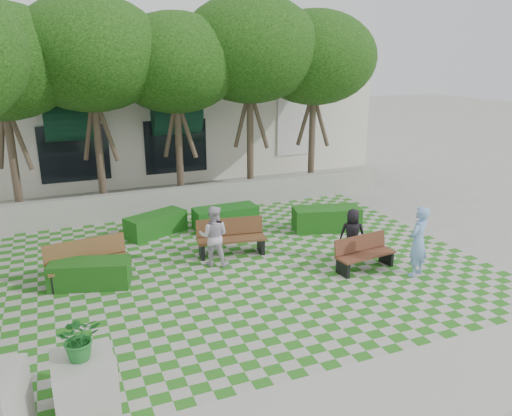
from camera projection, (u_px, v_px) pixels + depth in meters
name	position (u px, v px, depth m)	size (l,w,h in m)	color
ground	(261.00, 282.00, 12.08)	(90.00, 90.00, 0.00)	gray
lawn	(246.00, 267.00, 12.96)	(12.00, 12.00, 0.00)	#2B721E
sidewalk_south	(377.00, 402.00, 7.94)	(16.00, 2.00, 0.01)	#9E9B93
retaining_wall	(191.00, 199.00, 17.42)	(15.00, 0.36, 0.90)	#9E9B93
bench_east	(364.00, 254.00, 12.74)	(1.68, 0.73, 0.85)	#542C1D
bench_mid	(231.00, 238.00, 13.67)	(1.93, 0.90, 0.98)	#52321C
bench_west	(88.00, 262.00, 12.03)	(2.00, 0.89, 1.01)	brown
hedge_east	(326.00, 219.00, 15.59)	(2.06, 0.83, 0.72)	#174D14
hedge_midright	(225.00, 218.00, 15.73)	(1.99, 0.80, 0.70)	#144E16
hedge_midleft	(156.00, 224.00, 15.20)	(1.86, 0.75, 0.65)	#164E15
hedge_west	(90.00, 274.00, 11.80)	(1.84, 0.73, 0.64)	#164612
planter_front	(84.00, 372.00, 7.60)	(0.93, 0.93, 1.62)	#9E9B93
person_blue	(418.00, 242.00, 12.22)	(0.65, 0.43, 1.79)	#7DA7E5
person_dark	(352.00, 234.00, 13.28)	(0.68, 0.44, 1.40)	black
person_white	(214.00, 236.00, 12.87)	(0.78, 0.61, 1.61)	silver
tree_row	(128.00, 58.00, 15.11)	(17.70, 13.40, 7.41)	#47382B
building	(164.00, 114.00, 24.09)	(18.00, 8.92, 5.15)	silver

